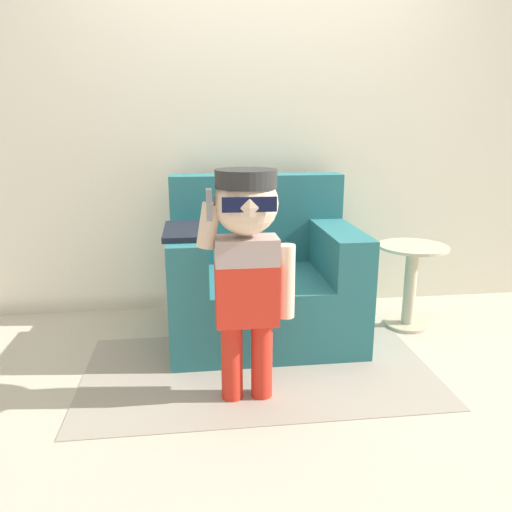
# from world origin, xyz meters

# --- Properties ---
(ground_plane) EXTENTS (10.00, 10.00, 0.00)m
(ground_plane) POSITION_xyz_m (0.00, 0.00, 0.00)
(ground_plane) COLOR #BCB29E
(wall_back) EXTENTS (10.00, 0.05, 2.60)m
(wall_back) POSITION_xyz_m (0.00, 0.72, 1.30)
(wall_back) COLOR beige
(wall_back) RESTS_ON ground_plane
(armchair) EXTENTS (1.11, 0.85, 0.95)m
(armchair) POSITION_xyz_m (-0.04, 0.19, 0.35)
(armchair) COLOR #286B70
(armchair) RESTS_ON ground_plane
(person_child) EXTENTS (0.44, 0.33, 1.07)m
(person_child) POSITION_xyz_m (-0.21, -0.55, 0.71)
(person_child) COLOR red
(person_child) RESTS_ON ground_plane
(side_table) EXTENTS (0.43, 0.43, 0.53)m
(side_table) POSITION_xyz_m (0.90, 0.18, 0.32)
(side_table) COLOR beige
(side_table) RESTS_ON ground_plane
(rug) EXTENTS (1.81, 0.99, 0.01)m
(rug) POSITION_xyz_m (-0.13, -0.31, 0.00)
(rug) COLOR #9E9384
(rug) RESTS_ON ground_plane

